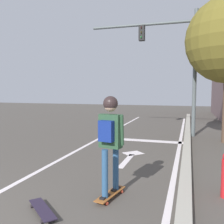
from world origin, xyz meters
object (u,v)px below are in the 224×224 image
traffic_signal_mast (171,53)px  spare_skateboard (42,209)px  skateboard (111,194)px  skater (110,132)px

traffic_signal_mast → spare_skateboard: bearing=-100.1°
skateboard → spare_skateboard: bearing=-134.3°
traffic_signal_mast → skateboard: bearing=-94.3°
skater → skateboard: bearing=78.3°
skateboard → spare_skateboard: same height
skater → spare_skateboard: size_ratio=2.27×
traffic_signal_mast → skater: bearing=-94.3°
skater → spare_skateboard: bearing=-134.7°
spare_skateboard → traffic_signal_mast: (1.36, 7.62, 3.42)m
skateboard → traffic_signal_mast: size_ratio=0.16×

